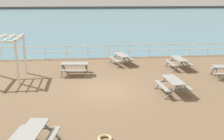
# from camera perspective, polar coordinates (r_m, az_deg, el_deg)

# --- Properties ---
(ground_plane) EXTENTS (30.00, 24.00, 0.20)m
(ground_plane) POSITION_cam_1_polar(r_m,az_deg,el_deg) (14.45, -1.61, -4.79)
(ground_plane) COLOR brown
(sea_band) EXTENTS (142.00, 90.00, 0.01)m
(sea_band) POSITION_cam_1_polar(r_m,az_deg,el_deg) (66.40, -4.99, 11.85)
(sea_band) COLOR teal
(sea_band) RESTS_ON ground
(distant_shoreline) EXTENTS (142.00, 6.00, 1.80)m
(distant_shoreline) POSITION_cam_1_polar(r_m,az_deg,el_deg) (109.32, -5.36, 13.57)
(distant_shoreline) COLOR #4C4C47
(distant_shoreline) RESTS_ON ground
(seaward_railing) EXTENTS (23.07, 0.07, 1.08)m
(seaward_railing) POSITION_cam_1_polar(r_m,az_deg,el_deg) (21.66, -3.12, 4.69)
(seaward_railing) COLOR white
(seaward_railing) RESTS_ON ground
(picnic_table_near_left) EXTENTS (1.94, 2.14, 0.80)m
(picnic_table_near_left) POSITION_cam_1_polar(r_m,az_deg,el_deg) (19.57, 2.22, 2.96)
(picnic_table_near_left) COLOR gray
(picnic_table_near_left) RESTS_ON ground
(picnic_table_near_right) EXTENTS (1.82, 2.04, 0.80)m
(picnic_table_near_right) POSITION_cam_1_polar(r_m,az_deg,el_deg) (9.24, -17.68, -13.80)
(picnic_table_near_right) COLOR gray
(picnic_table_near_right) RESTS_ON ground
(picnic_table_far_left) EXTENTS (1.64, 1.89, 0.80)m
(picnic_table_far_left) POSITION_cam_1_polar(r_m,az_deg,el_deg) (14.13, 13.57, -2.79)
(picnic_table_far_left) COLOR gray
(picnic_table_far_left) RESTS_ON ground
(picnic_table_far_right) EXTENTS (1.92, 1.68, 0.80)m
(picnic_table_far_right) POSITION_cam_1_polar(r_m,az_deg,el_deg) (17.19, -8.40, 0.90)
(picnic_table_far_right) COLOR gray
(picnic_table_far_right) RESTS_ON ground
(picnic_table_corner) EXTENTS (1.61, 1.86, 0.80)m
(picnic_table_corner) POSITION_cam_1_polar(r_m,az_deg,el_deg) (18.99, 14.81, 2.01)
(picnic_table_corner) COLOR gray
(picnic_table_corner) RESTS_ON ground
(lattice_pergola) EXTENTS (2.48, 2.60, 2.70)m
(lattice_pergola) POSITION_cam_1_polar(r_m,az_deg,el_deg) (17.17, -23.50, 4.54)
(lattice_pergola) COLOR white
(lattice_pergola) RESTS_ON ground
(rope_coil) EXTENTS (0.55, 0.55, 0.11)m
(rope_coil) POSITION_cam_1_polar(r_m,az_deg,el_deg) (9.66, -1.60, -15.16)
(rope_coil) COLOR tan
(rope_coil) RESTS_ON ground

